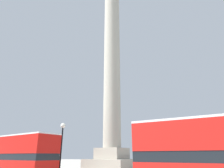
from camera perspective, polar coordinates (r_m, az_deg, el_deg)
name	(u,v)px	position (r m, az deg, el deg)	size (l,w,h in m)	color
monument_column	(112,99)	(22.43, 0.00, -4.33)	(6.17, 6.17, 26.11)	#A39E8E
bus_a	(15,157)	(22.71, -25.89, -18.15)	(10.34, 3.36, 4.35)	#B7140F
street_lamp	(62,144)	(21.35, -14.23, -16.35)	(0.50, 0.50, 5.65)	black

